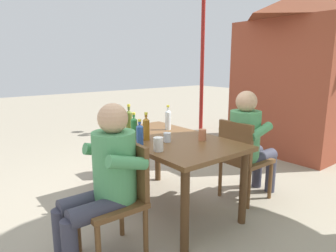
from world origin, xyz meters
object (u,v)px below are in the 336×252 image
chair_near_right (119,193)px  table_knife (112,130)px  bottle_blue (140,134)px  lamp_post (203,33)px  chair_far_right (242,156)px  person_in_plaid_shirt (249,139)px  brick_kiosk (305,67)px  bottle_green (134,128)px  cup_white (158,144)px  cup_terracotta (202,135)px  dining_table (168,148)px  bottle_amber (146,128)px  person_in_white_shirt (105,175)px  bottle_clear (168,119)px  bottle_olive (129,122)px  backpack_by_near_side (114,159)px  cup_glass (167,137)px

chair_near_right → table_knife: bearing=154.4°
bottle_blue → lamp_post: bearing=127.5°
table_knife → chair_far_right: bearing=45.6°
person_in_plaid_shirt → brick_kiosk: 2.58m
bottle_green → cup_white: bearing=-6.8°
cup_terracotta → table_knife: cup_terracotta is taller
dining_table → lamp_post: (-2.36, 2.78, 1.42)m
bottle_amber → cup_terracotta: 0.54m
person_in_white_shirt → bottle_clear: (-0.63, 1.08, 0.20)m
dining_table → bottle_blue: (0.05, -0.36, 0.20)m
bottle_amber → brick_kiosk: (-0.28, 3.42, 0.54)m
bottle_amber → bottle_blue: size_ratio=1.12×
bottle_olive → bottle_clear: bearing=82.3°
lamp_post → person_in_white_shirt: bearing=-53.4°
bottle_amber → person_in_plaid_shirt: bearing=68.9°
bottle_amber → backpack_by_near_side: (-1.08, 0.21, -0.64)m
bottle_blue → backpack_by_near_side: size_ratio=0.54×
chair_near_right → backpack_by_near_side: 1.68m
bottle_amber → bottle_blue: 0.20m
table_knife → backpack_by_near_side: bearing=152.0°
dining_table → chair_near_right: size_ratio=1.69×
bottle_olive → table_knife: bottle_olive is taller
bottle_clear → bottle_blue: (0.35, -0.59, -0.01)m
bottle_blue → cup_white: bearing=6.5°
bottle_clear → bottle_blue: bearing=-59.6°
cup_white → cup_glass: (-0.19, 0.24, -0.02)m
person_in_white_shirt → bottle_olive: 0.95m
backpack_by_near_side → lamp_post: 3.54m
bottle_amber → cup_glass: bearing=31.8°
chair_near_right → cup_white: bearing=95.7°
chair_far_right → cup_glass: (-0.22, -0.83, 0.29)m
chair_far_right → person_in_plaid_shirt: (0.00, 0.11, 0.17)m
bottle_blue → lamp_post: (-2.41, 3.14, 1.22)m
chair_near_right → bottle_green: bearing=138.0°
bottle_amber → bottle_green: 0.12m
person_in_plaid_shirt → table_knife: (-0.98, -1.11, 0.09)m
bottle_amber → bottle_blue: bottle_amber is taller
bottle_amber → bottle_clear: (-0.22, 0.44, 0.00)m
dining_table → cup_glass: (0.11, -0.09, 0.14)m
table_knife → backpack_by_near_side: size_ratio=0.50×
bottle_green → person_in_white_shirt: bearing=-48.2°
bottle_clear → cup_terracotta: (0.56, -0.03, -0.06)m
chair_far_right → cup_terracotta: chair_far_right is taller
cup_terracotta → table_knife: size_ratio=0.48×
bottle_clear → bottle_olive: bearing=-97.7°
dining_table → bottle_blue: 0.42m
person_in_plaid_shirt → bottle_clear: 0.90m
person_in_white_shirt → bottle_clear: size_ratio=4.34×
person_in_white_shirt → chair_near_right: bearing=89.1°
dining_table → backpack_by_near_side: dining_table is taller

